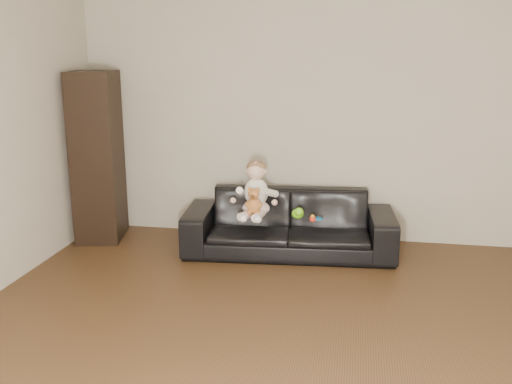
% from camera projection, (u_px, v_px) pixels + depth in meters
% --- Properties ---
extents(wall_back, '(5.00, 0.00, 5.00)m').
position_uv_depth(wall_back, '(334.00, 109.00, 5.47)').
color(wall_back, '#B3AA97').
rests_on(wall_back, ground).
extents(sofa, '(1.98, 0.90, 0.56)m').
position_uv_depth(sofa, '(289.00, 223.00, 5.31)').
color(sofa, black).
rests_on(sofa, floor).
extents(cabinet, '(0.52, 0.64, 1.66)m').
position_uv_depth(cabinet, '(98.00, 157.00, 5.60)').
color(cabinet, black).
rests_on(cabinet, floor).
extents(shelf_item, '(0.23, 0.28, 0.28)m').
position_uv_depth(shelf_item, '(97.00, 119.00, 5.50)').
color(shelf_item, silver).
rests_on(shelf_item, cabinet).
extents(baby, '(0.38, 0.46, 0.51)m').
position_uv_depth(baby, '(256.00, 192.00, 5.18)').
color(baby, '#F5CFD1').
rests_on(baby, sofa).
extents(teddy_bear, '(0.17, 0.17, 0.24)m').
position_uv_depth(teddy_bear, '(254.00, 201.00, 5.04)').
color(teddy_bear, '#B76C34').
rests_on(teddy_bear, sofa).
extents(toy_green, '(0.12, 0.14, 0.09)m').
position_uv_depth(toy_green, '(298.00, 214.00, 5.13)').
color(toy_green, '#6FE01A').
rests_on(toy_green, sofa).
extents(toy_rattle, '(0.06, 0.06, 0.06)m').
position_uv_depth(toy_rattle, '(313.00, 219.00, 5.04)').
color(toy_rattle, red).
rests_on(toy_rattle, sofa).
extents(toy_blue_disc, '(0.11, 0.11, 0.01)m').
position_uv_depth(toy_blue_disc, '(318.00, 219.00, 5.12)').
color(toy_blue_disc, '#1A7FD3').
rests_on(toy_blue_disc, sofa).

